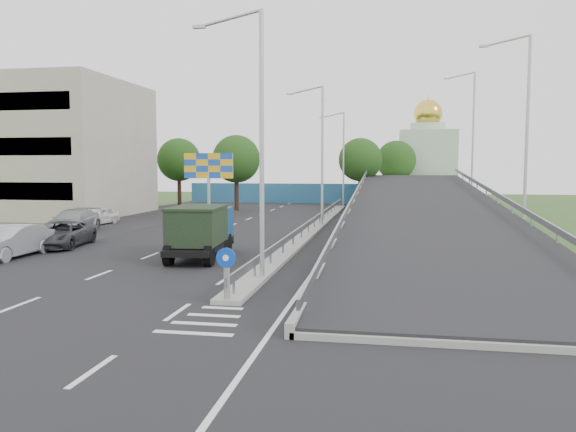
% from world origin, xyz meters
% --- Properties ---
extents(ground, '(160.00, 160.00, 0.00)m').
position_xyz_m(ground, '(0.00, 0.00, 0.00)').
color(ground, '#2D4C1E').
rests_on(ground, ground).
extents(road_surface, '(26.00, 90.00, 0.04)m').
position_xyz_m(road_surface, '(-3.00, 20.00, 0.00)').
color(road_surface, black).
rests_on(road_surface, ground).
extents(parking_strip, '(8.00, 90.00, 0.05)m').
position_xyz_m(parking_strip, '(-16.00, 20.00, 0.00)').
color(parking_strip, black).
rests_on(parking_strip, ground).
extents(median, '(1.00, 44.00, 0.20)m').
position_xyz_m(median, '(0.00, 24.00, 0.10)').
color(median, gray).
rests_on(median, ground).
extents(overpass_ramp, '(10.00, 50.00, 3.50)m').
position_xyz_m(overpass_ramp, '(7.50, 24.00, 1.75)').
color(overpass_ramp, gray).
rests_on(overpass_ramp, ground).
extents(median_guardrail, '(0.09, 44.00, 0.71)m').
position_xyz_m(median_guardrail, '(0.00, 24.00, 0.75)').
color(median_guardrail, gray).
rests_on(median_guardrail, median).
extents(sign_bollard, '(0.64, 0.23, 1.67)m').
position_xyz_m(sign_bollard, '(0.00, 2.17, 1.03)').
color(sign_bollard, black).
rests_on(sign_bollard, median).
extents(lamp_post_near, '(2.74, 0.18, 10.08)m').
position_xyz_m(lamp_post_near, '(0.11, 6.00, 5.81)').
color(lamp_post_near, '#B2B5B7').
rests_on(lamp_post_near, median).
extents(lamp_post_mid, '(2.74, 0.18, 10.08)m').
position_xyz_m(lamp_post_mid, '(0.11, 26.00, 5.81)').
color(lamp_post_mid, '#B2B5B7').
rests_on(lamp_post_mid, median).
extents(lamp_post_far, '(2.74, 0.18, 10.08)m').
position_xyz_m(lamp_post_far, '(0.11, 46.00, 5.81)').
color(lamp_post_far, '#B2B5B7').
rests_on(lamp_post_far, median).
extents(beige_building, '(24.00, 14.00, 12.00)m').
position_xyz_m(beige_building, '(-30.00, 32.00, 6.00)').
color(beige_building, '#A39A89').
rests_on(beige_building, ground).
extents(blue_wall, '(30.00, 0.50, 2.40)m').
position_xyz_m(blue_wall, '(-4.00, 52.00, 1.20)').
color(blue_wall, teal).
rests_on(blue_wall, ground).
extents(church, '(7.00, 7.00, 13.80)m').
position_xyz_m(church, '(10.00, 60.00, 5.31)').
color(church, '#B2CCAD').
rests_on(church, ground).
extents(billboard, '(4.00, 0.24, 5.50)m').
position_xyz_m(billboard, '(-9.00, 28.00, 4.19)').
color(billboard, '#B2B5B7').
rests_on(billboard, ground).
extents(tree_left_mid, '(4.80, 4.80, 7.60)m').
position_xyz_m(tree_left_mid, '(-10.00, 40.00, 5.18)').
color(tree_left_mid, black).
rests_on(tree_left_mid, ground).
extents(tree_median_far, '(4.80, 4.80, 7.60)m').
position_xyz_m(tree_median_far, '(2.00, 48.00, 5.18)').
color(tree_median_far, black).
rests_on(tree_median_far, ground).
extents(tree_left_far, '(4.80, 4.80, 7.60)m').
position_xyz_m(tree_left_far, '(-18.00, 45.00, 5.18)').
color(tree_left_far, black).
rests_on(tree_left_far, ground).
extents(tree_ramp_far, '(4.80, 4.80, 7.60)m').
position_xyz_m(tree_ramp_far, '(6.00, 55.00, 5.18)').
color(tree_ramp_far, black).
rests_on(tree_ramp_far, ground).
extents(dump_truck, '(2.63, 5.98, 2.57)m').
position_xyz_m(dump_truck, '(-3.82, 10.90, 1.42)').
color(dump_truck, black).
rests_on(dump_truck, ground).
extents(parked_car_b, '(1.73, 4.92, 1.62)m').
position_xyz_m(parked_car_b, '(-12.97, 9.35, 0.81)').
color(parked_car_b, '#A5A6AB').
rests_on(parked_car_b, ground).
extents(parked_car_c, '(3.11, 5.36, 1.40)m').
position_xyz_m(parked_car_c, '(-12.60, 13.12, 0.70)').
color(parked_car_c, '#2F3034').
rests_on(parked_car_c, ground).
extents(parked_car_d, '(2.88, 5.68, 1.58)m').
position_xyz_m(parked_car_d, '(-15.58, 19.18, 0.79)').
color(parked_car_d, gray).
rests_on(parked_car_d, ground).
extents(parked_car_e, '(2.05, 4.12, 1.35)m').
position_xyz_m(parked_car_e, '(-16.68, 24.51, 0.67)').
color(parked_car_e, silver).
rests_on(parked_car_e, ground).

